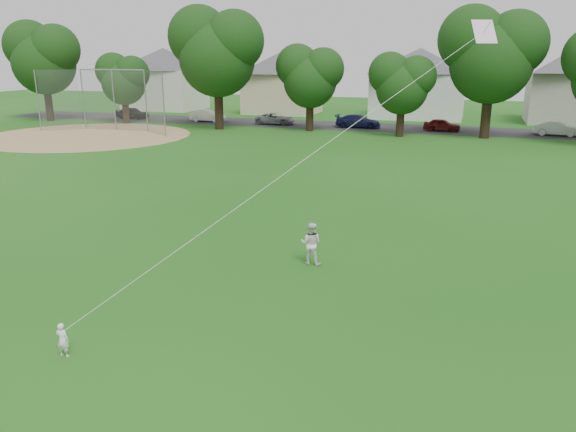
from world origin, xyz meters
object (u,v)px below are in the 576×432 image
(older_boy, at_px, (311,243))
(baseball_backstop, at_px, (110,101))
(toddler, at_px, (63,340))
(kite, at_px, (299,164))

(older_boy, bearing_deg, baseball_backstop, -46.69)
(toddler, distance_m, kite, 7.34)
(older_boy, height_order, baseball_backstop, baseball_backstop)
(older_boy, distance_m, baseball_backstop, 38.59)
(older_boy, relative_size, kite, 0.10)
(older_boy, bearing_deg, toddler, 61.81)
(baseball_backstop, bearing_deg, older_boy, -45.25)
(kite, bearing_deg, baseball_backstop, 132.15)
(older_boy, height_order, kite, kite)
(toddler, distance_m, baseball_backstop, 42.16)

